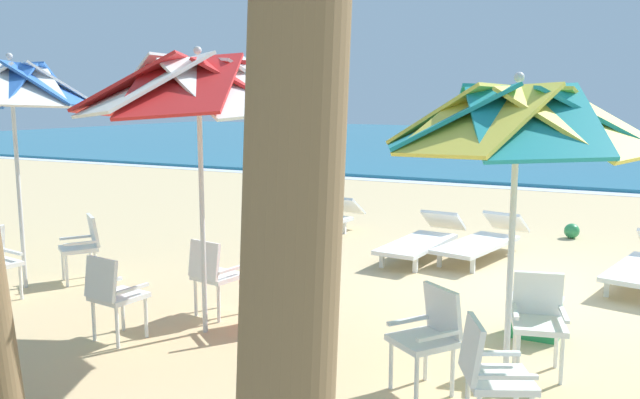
{
  "coord_description": "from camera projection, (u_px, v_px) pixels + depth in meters",
  "views": [
    {
      "loc": [
        1.0,
        -8.25,
        2.37
      ],
      "look_at": [
        -2.94,
        -0.41,
        1.0
      ],
      "focal_mm": 36.35,
      "sensor_mm": 36.0,
      "label": 1
    }
  ],
  "objects": [
    {
      "name": "plastic_chair_3",
      "position": [
        269.0,
        282.0,
        6.69
      ],
      "size": [
        0.63,
        0.62,
        0.87
      ],
      "color": "red",
      "rests_on": "ground"
    },
    {
      "name": "cooler_box",
      "position": [
        535.0,
        317.0,
        6.49
      ],
      "size": [
        0.5,
        0.34,
        0.4
      ],
      "color": "#238C4C",
      "rests_on": "ground"
    },
    {
      "name": "sun_lounger_2",
      "position": [
        423.0,
        239.0,
        9.71
      ],
      "size": [
        0.81,
        2.19,
        0.62
      ],
      "color": "white",
      "rests_on": "ground"
    },
    {
      "name": "beach_ball",
      "position": [
        572.0,
        231.0,
        11.08
      ],
      "size": [
        0.26,
        0.26,
        0.26
      ],
      "primitive_type": "sphere",
      "color": "#2D8C4C",
      "rests_on": "ground"
    },
    {
      "name": "plastic_chair_2",
      "position": [
        490.0,
        372.0,
        4.48
      ],
      "size": [
        0.61,
        0.59,
        0.87
      ],
      "color": "white",
      "rests_on": "ground"
    },
    {
      "name": "ground_plane",
      "position": [
        544.0,
        290.0,
        8.09
      ],
      "size": [
        80.0,
        80.0,
        0.0
      ],
      "primitive_type": "plane",
      "color": "#D3B784"
    },
    {
      "name": "sun_lounger_1",
      "position": [
        483.0,
        240.0,
        9.65
      ],
      "size": [
        1.07,
        2.23,
        0.62
      ],
      "color": "white",
      "rests_on": "ground"
    },
    {
      "name": "plastic_chair_4",
      "position": [
        213.0,
        273.0,
        7.04
      ],
      "size": [
        0.51,
        0.53,
        0.87
      ],
      "color": "white",
      "rests_on": "ground"
    },
    {
      "name": "plastic_chair_5",
      "position": [
        113.0,
        292.0,
        6.32
      ],
      "size": [
        0.49,
        0.52,
        0.87
      ],
      "color": "white",
      "rests_on": "ground"
    },
    {
      "name": "sea",
      "position": [
        623.0,
        145.0,
        32.58
      ],
      "size": [
        80.0,
        36.0,
        0.1
      ],
      "primitive_type": "cube",
      "color": "teal",
      "rests_on": "ground"
    },
    {
      "name": "beach_umbrella_1",
      "position": [
        199.0,
        89.0,
        6.26
      ],
      "size": [
        2.4,
        2.4,
        2.87
      ],
      "color": "silver",
      "rests_on": "ground"
    },
    {
      "name": "plastic_chair_0",
      "position": [
        429.0,
        333.0,
        5.23
      ],
      "size": [
        0.62,
        0.63,
        0.87
      ],
      "color": "white",
      "rests_on": "ground"
    },
    {
      "name": "surf_foam",
      "position": [
        597.0,
        193.0,
        16.43
      ],
      "size": [
        80.0,
        0.7,
        0.01
      ],
      "primitive_type": "cube",
      "color": "white",
      "rests_on": "ground"
    },
    {
      "name": "plastic_chair_1",
      "position": [
        538.0,
        316.0,
        5.62
      ],
      "size": [
        0.53,
        0.56,
        0.87
      ],
      "color": "white",
      "rests_on": "ground"
    },
    {
      "name": "beach_umbrella_0",
      "position": [
        517.0,
        122.0,
        4.94
      ],
      "size": [
        2.13,
        2.13,
        2.57
      ],
      "color": "silver",
      "rests_on": "ground"
    },
    {
      "name": "sun_lounger_3",
      "position": [
        318.0,
        220.0,
        11.22
      ],
      "size": [
        0.94,
        2.21,
        0.62
      ],
      "color": "white",
      "rests_on": "ground"
    },
    {
      "name": "palm_tree_4",
      "position": [
        291.0,
        30.0,
        2.1
      ],
      "size": [
        2.4,
        2.59,
        4.44
      ],
      "color": "brown",
      "rests_on": "ground"
    },
    {
      "name": "plastic_chair_7",
      "position": [
        83.0,
        244.0,
        8.44
      ],
      "size": [
        0.62,
        0.63,
        0.87
      ],
      "color": "white",
      "rests_on": "ground"
    },
    {
      "name": "beach_umbrella_2",
      "position": [
        12.0,
        88.0,
        7.82
      ],
      "size": [
        1.97,
        1.97,
        2.91
      ],
      "color": "silver",
      "rests_on": "ground"
    }
  ]
}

